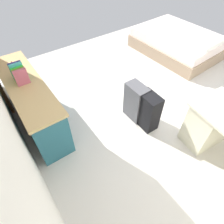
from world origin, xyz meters
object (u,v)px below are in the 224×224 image
at_px(credenza, 32,103).
at_px(suitcase_spare_grey, 136,102).
at_px(suitcase_black, 148,111).
at_px(figurine_small, 13,64).
at_px(bed, 177,43).

distance_m(credenza, suitcase_spare_grey, 1.61).
relative_size(suitcase_black, figurine_small, 5.65).
xyz_separation_m(credenza, suitcase_spare_grey, (-0.84, -1.37, -0.08)).
height_order(bed, suitcase_spare_grey, suitcase_spare_grey).
relative_size(suitcase_black, suitcase_spare_grey, 0.98).
relative_size(credenza, suitcase_black, 2.90).
height_order(credenza, suitcase_black, credenza).
height_order(suitcase_spare_grey, figurine_small, figurine_small).
relative_size(credenza, suitcase_spare_grey, 2.84).
bearing_deg(bed, credenza, 93.37).
distance_m(credenza, figurine_small, 0.64).
bearing_deg(suitcase_spare_grey, suitcase_black, -175.24).
xyz_separation_m(bed, suitcase_spare_grey, (-1.05, 2.18, 0.07)).
bearing_deg(figurine_small, suitcase_spare_grey, -133.36).
height_order(credenza, bed, credenza).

